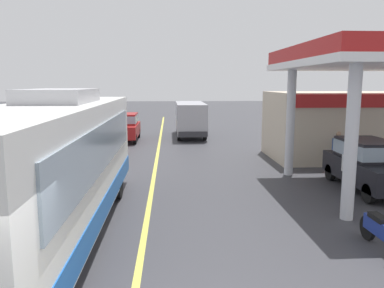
% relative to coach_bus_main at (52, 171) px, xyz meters
% --- Properties ---
extents(ground, '(120.00, 120.00, 0.00)m').
position_rel_coach_bus_main_xyz_m(ground, '(2.21, 14.73, -1.72)').
color(ground, '#38383D').
extents(lane_divider_stripe, '(0.16, 50.00, 0.01)m').
position_rel_coach_bus_main_xyz_m(lane_divider_stripe, '(2.21, 9.73, -1.72)').
color(lane_divider_stripe, '#D8CC4C').
rests_on(lane_divider_stripe, ground).
extents(coach_bus_main, '(2.60, 11.04, 3.69)m').
position_rel_coach_bus_main_xyz_m(coach_bus_main, '(0.00, 0.00, 0.00)').
color(coach_bus_main, white).
rests_on(coach_bus_main, ground).
extents(gas_station_roadside, '(9.10, 11.95, 5.10)m').
position_rel_coach_bus_main_xyz_m(gas_station_roadside, '(11.61, 7.79, 0.91)').
color(gas_station_roadside, '#B21E1E').
rests_on(gas_station_roadside, ground).
extents(car_at_pump, '(1.70, 4.20, 1.82)m').
position_rel_coach_bus_main_xyz_m(car_at_pump, '(10.04, 3.85, -0.71)').
color(car_at_pump, black).
rests_on(car_at_pump, ground).
extents(minibus_opposing_lane, '(2.04, 6.13, 2.44)m').
position_rel_coach_bus_main_xyz_m(minibus_opposing_lane, '(4.40, 18.41, -0.25)').
color(minibus_opposing_lane, '#A5A5AD').
rests_on(minibus_opposing_lane, ground).
extents(motorcycle_parked_forecourt, '(0.55, 1.80, 0.92)m').
position_rel_coach_bus_main_xyz_m(motorcycle_parked_forecourt, '(7.75, -1.15, -1.28)').
color(motorcycle_parked_forecourt, black).
rests_on(motorcycle_parked_forecourt, ground).
extents(pedestrian_near_pump, '(0.55, 0.22, 1.66)m').
position_rel_coach_bus_main_xyz_m(pedestrian_near_pump, '(9.20, 3.56, -0.79)').
color(pedestrian_near_pump, '#33333F').
rests_on(pedestrian_near_pump, ground).
extents(pedestrian_by_shop, '(0.55, 0.22, 1.66)m').
position_rel_coach_bus_main_xyz_m(pedestrian_by_shop, '(10.59, 7.58, -0.79)').
color(pedestrian_by_shop, '#33333F').
rests_on(pedestrian_by_shop, ground).
extents(car_trailing_behind_bus, '(1.70, 4.20, 1.82)m').
position_rel_coach_bus_main_xyz_m(car_trailing_behind_bus, '(-0.08, 16.60, -0.71)').
color(car_trailing_behind_bus, maroon).
rests_on(car_trailing_behind_bus, ground).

